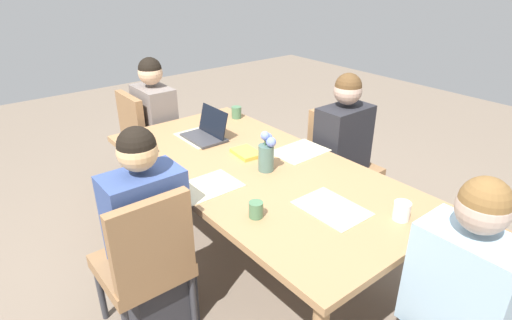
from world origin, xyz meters
TOP-DOWN VIEW (x-y plane):
  - ground_plane at (0.00, 0.00)m, footprint 10.00×10.00m
  - dining_table at (0.00, 0.00)m, footprint 2.17×1.08m
  - chair_head_left_left_near at (-1.41, -0.10)m, footprint 0.44×0.44m
  - person_head_left_left_near at (-1.35, -0.03)m, footprint 0.40×0.36m
  - chair_far_left_mid at (-0.08, 0.89)m, footprint 0.44×0.44m
  - person_far_left_mid at (-0.00, 0.83)m, footprint 0.36×0.40m
  - chair_near_left_far at (0.12, -0.83)m, footprint 0.44×0.44m
  - person_near_left_far at (0.05, -0.77)m, footprint 0.36×0.40m
  - person_head_right_right_near at (1.33, 0.02)m, footprint 0.40×0.36m
  - flower_vase at (0.07, 0.03)m, footprint 0.11×0.10m
  - placemat_head_left_left_near at (-0.63, -0.01)m, footprint 0.36×0.26m
  - placemat_far_left_mid at (-0.00, 0.38)m, footprint 0.27×0.37m
  - placemat_near_left_far at (0.02, -0.37)m, footprint 0.26×0.36m
  - placemat_head_right_right_near at (0.62, 0.01)m, footprint 0.36×0.26m
  - laptop_head_left_left_near at (-0.59, 0.01)m, footprint 0.32×0.22m
  - coffee_mug_near_left at (-0.81, 0.44)m, footprint 0.08×0.08m
  - coffee_mug_near_right at (0.44, -0.35)m, footprint 0.07×0.07m
  - coffee_mug_centre_left at (0.90, 0.20)m, footprint 0.08×0.08m
  - book_red_cover at (-0.19, 0.07)m, footprint 0.21×0.16m
  - phone_black at (-0.64, -0.44)m, footprint 0.08×0.16m

SIDE VIEW (x-z plane):
  - ground_plane at x=0.00m, z-range 0.00..0.00m
  - chair_head_left_left_near at x=-1.41m, z-range 0.05..0.95m
  - chair_far_left_mid at x=-0.08m, z-range 0.05..0.95m
  - chair_near_left_far at x=0.12m, z-range 0.05..0.95m
  - person_head_left_left_near at x=-1.35m, z-range -0.07..1.12m
  - person_far_left_mid at x=0.00m, z-range -0.07..1.12m
  - person_near_left_far at x=0.05m, z-range -0.07..1.12m
  - person_head_right_right_near at x=1.33m, z-range -0.07..1.12m
  - dining_table at x=0.00m, z-range 0.30..1.02m
  - placemat_head_left_left_near at x=-0.63m, z-range 0.73..0.73m
  - placemat_far_left_mid at x=0.00m, z-range 0.73..0.73m
  - placemat_near_left_far at x=0.02m, z-range 0.73..0.73m
  - placemat_head_right_right_near at x=0.62m, z-range 0.73..0.73m
  - phone_black at x=-0.64m, z-range 0.73..0.73m
  - book_red_cover at x=-0.19m, z-range 0.73..0.75m
  - coffee_mug_near_right at x=0.44m, z-range 0.73..0.81m
  - laptop_head_left_left_near at x=-0.59m, z-range 0.67..0.88m
  - coffee_mug_near_left at x=-0.81m, z-range 0.73..0.82m
  - coffee_mug_centre_left at x=0.90m, z-range 0.73..0.82m
  - flower_vase at x=0.07m, z-range 0.72..0.97m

